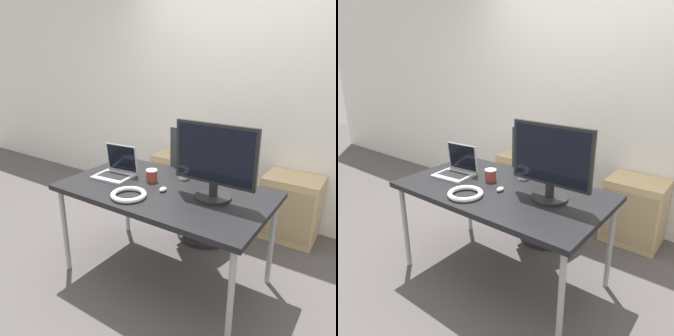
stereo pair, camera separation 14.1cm
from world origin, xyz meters
TOP-DOWN VIEW (x-y plane):
  - ground_plane at (0.00, 0.00)m, footprint 14.00×14.00m
  - wall_back at (0.00, 1.42)m, footprint 10.00×0.05m
  - desk at (0.00, 0.00)m, footprint 1.57×0.89m
  - office_chair at (-0.04, 0.68)m, footprint 0.56×0.60m
  - cabinet_left at (-0.62, 1.18)m, footprint 0.52×0.41m
  - cabinet_right at (0.67, 1.18)m, footprint 0.52×0.41m
  - water_bottle at (-0.62, 1.18)m, footprint 0.07×0.07m
  - laptop_center at (-0.48, -0.01)m, footprint 0.32×0.28m
  - monitor at (0.38, 0.05)m, footprint 0.59×0.26m
  - mouse at (0.02, -0.05)m, footprint 0.04×0.07m
  - coffee_cup_white at (0.01, 0.25)m, footprint 0.08×0.08m
  - coffee_cup_brown at (-0.17, 0.07)m, footprint 0.09×0.09m
  - cable_coil at (-0.12, -0.27)m, footprint 0.26×0.26m

SIDE VIEW (x-z plane):
  - ground_plane at x=0.00m, z-range 0.00..0.00m
  - cabinet_left at x=-0.62m, z-range 0.00..0.63m
  - cabinet_right at x=0.67m, z-range 0.00..0.63m
  - office_chair at x=-0.04m, z-range -0.13..0.99m
  - desk at x=0.00m, z-range 0.34..1.11m
  - water_bottle at x=-0.62m, z-range 0.62..0.83m
  - mouse at x=0.02m, z-range 0.77..0.81m
  - cable_coil at x=-0.12m, z-range 0.77..0.81m
  - coffee_cup_white at x=0.01m, z-range 0.77..0.86m
  - coffee_cup_brown at x=-0.17m, z-range 0.77..0.87m
  - laptop_center at x=-0.48m, z-range 0.70..0.95m
  - monitor at x=0.38m, z-range 0.78..1.31m
  - wall_back at x=0.00m, z-range 0.00..2.60m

